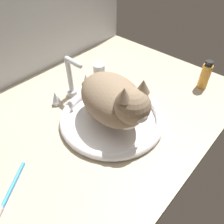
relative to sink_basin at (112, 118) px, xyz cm
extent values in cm
cube|color=#B7A88E|center=(1.71, 7.33, -2.79)|extent=(106.86, 78.17, 3.00)
cube|color=#B2B7BC|center=(1.71, 47.61, 16.30)|extent=(106.86, 2.40, 41.19)
torus|color=white|center=(0.00, 0.00, 0.16)|extent=(37.27, 37.27, 2.90)
cylinder|color=white|center=(0.00, 0.00, -0.99)|extent=(32.92, 32.92, 0.60)
cylinder|color=silver|center=(0.00, 21.90, -0.15)|extent=(4.00, 4.00, 2.29)
cylinder|color=silver|center=(0.00, 21.90, 8.12)|extent=(2.00, 2.00, 14.24)
sphere|color=silver|center=(0.00, 21.90, 15.24)|extent=(2.20, 2.20, 2.20)
cylinder|color=silver|center=(0.00, 18.45, 15.24)|extent=(2.00, 6.90, 2.00)
sphere|color=silver|center=(0.00, 15.01, 15.24)|extent=(2.10, 2.10, 2.10)
cylinder|color=silver|center=(-7.92, 21.90, -0.49)|extent=(3.20, 3.20, 1.60)
cone|color=silver|center=(-7.92, 21.90, 2.54)|extent=(2.88, 2.88, 4.47)
cylinder|color=silver|center=(7.92, 21.90, -0.49)|extent=(3.20, 3.20, 1.60)
cone|color=silver|center=(7.92, 21.90, 2.54)|extent=(2.88, 2.88, 4.47)
ellipsoid|color=#8C755B|center=(0.00, 0.00, 8.78)|extent=(24.21, 30.28, 14.33)
sphere|color=#8C755B|center=(-2.60, -10.33, 13.33)|extent=(10.87, 10.87, 10.87)
cone|color=#8C755B|center=(0.56, -11.12, 19.18)|extent=(4.13, 4.13, 4.08)
cone|color=#8C755B|center=(-5.76, -9.53, 19.18)|extent=(4.13, 4.13, 4.08)
ellipsoid|color=silver|center=(-3.60, -14.28, 12.24)|extent=(5.22, 4.28, 3.48)
ellipsoid|color=silver|center=(-2.27, -9.04, 8.06)|extent=(11.56, 9.68, 7.88)
cylinder|color=#8C755B|center=(3.52, 13.99, 3.21)|extent=(5.60, 10.69, 3.20)
cylinder|color=#B2B5BA|center=(16.49, 22.65, 1.51)|extent=(5.28, 5.28, 5.60)
cylinder|color=silver|center=(16.49, 22.65, 4.81)|extent=(5.38, 5.38, 1.00)
cylinder|color=gold|center=(40.74, -14.96, 3.98)|extent=(3.99, 3.99, 10.53)
cylinder|color=black|center=(40.74, -14.96, 10.14)|extent=(2.99, 2.99, 1.80)
cylinder|color=#338CD1|center=(-37.13, 3.30, -0.79)|extent=(11.64, 8.62, 1.00)
camera|label=1|loc=(-41.77, -37.75, 55.38)|focal=35.29mm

